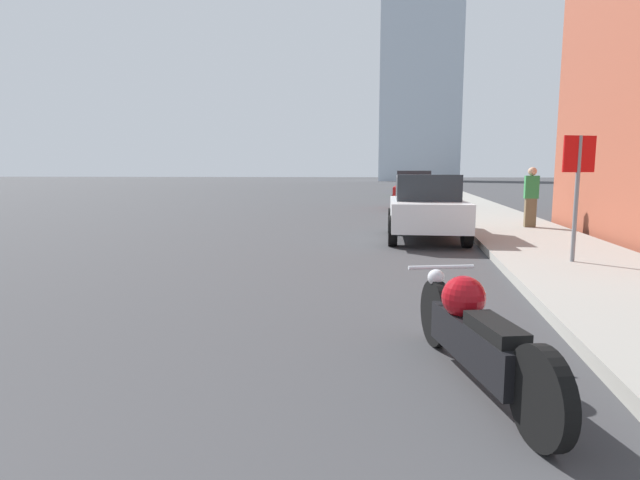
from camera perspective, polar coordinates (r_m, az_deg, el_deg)
sidewalk at (r=40.06m, az=14.45°, el=5.18°), size 2.74×240.00×0.15m
distant_tower at (r=114.18m, az=11.59°, el=23.99°), size 15.90×15.90×68.08m
motorcycle at (r=4.15m, az=17.18°, el=-10.10°), size 0.94×2.36×0.81m
parked_car_white at (r=12.58m, az=12.02°, el=3.72°), size 1.97×3.99×1.60m
parked_car_red at (r=23.68m, az=10.67°, el=5.66°), size 1.91×4.09×1.74m
parked_car_green at (r=36.57m, az=10.74°, el=6.35°), size 2.23×4.57×1.77m
parked_car_blue at (r=48.02m, az=10.54°, el=6.56°), size 1.95×4.43×1.69m
parked_car_yellow at (r=58.33m, az=10.62°, el=6.81°), size 2.16×4.05×1.85m
stop_sign at (r=9.40m, az=27.38°, el=6.48°), size 0.57×0.26×2.10m
pedestrian at (r=15.02m, az=22.97°, el=4.59°), size 0.36×0.23×1.65m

